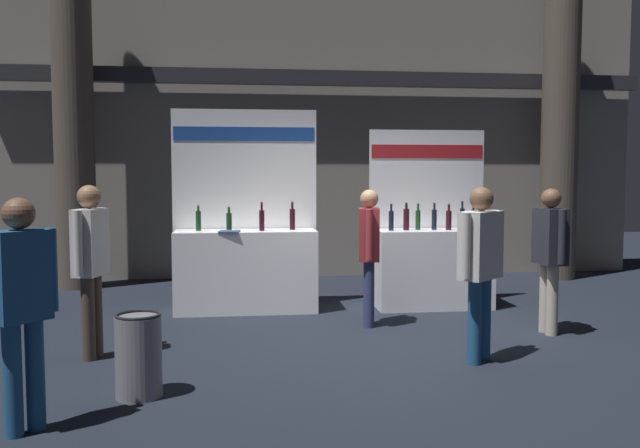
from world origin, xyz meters
TOP-DOWN VIEW (x-y plane):
  - ground_plane at (0.00, 0.00)m, footprint 24.00×24.00m
  - hall_colonnade at (0.00, 4.46)m, footprint 11.03×1.25m
  - exhibitor_booth_0 at (-1.33, 1.74)m, footprint 1.88×0.70m
  - exhibitor_booth_1 at (1.11, 1.68)m, footprint 1.57×0.66m
  - trash_bin at (-2.20, -1.52)m, footprint 0.36×0.36m
  - visitor_1 at (0.07, 0.68)m, footprint 0.29×0.50m
  - visitor_2 at (-2.80, -0.34)m, footprint 0.30×0.52m
  - visitor_4 at (-2.86, -2.18)m, footprint 0.40×0.40m
  - visitor_5 at (1.95, 0.07)m, footprint 0.26×0.55m
  - visitor_6 at (0.80, -0.91)m, footprint 0.50×0.48m

SIDE VIEW (x-z plane):
  - ground_plane at x=0.00m, z-range 0.00..0.00m
  - trash_bin at x=-2.20m, z-range 0.00..0.67m
  - exhibitor_booth_1 at x=1.11m, z-range -0.56..1.78m
  - exhibitor_booth_0 at x=-1.33m, z-range -0.66..1.93m
  - visitor_1 at x=0.07m, z-range 0.13..1.71m
  - visitor_4 at x=-2.86m, z-range 0.13..1.73m
  - visitor_5 at x=1.95m, z-range 0.15..1.74m
  - visitor_2 at x=-2.80m, z-range 0.15..1.80m
  - visitor_6 at x=0.80m, z-range 0.17..1.80m
  - hall_colonnade at x=0.00m, z-range -0.03..6.03m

